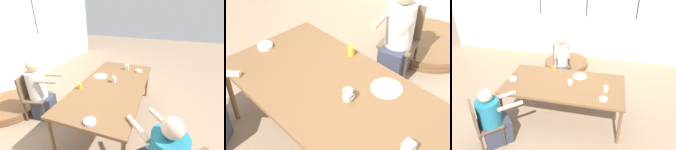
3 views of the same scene
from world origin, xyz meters
TOP-DOWN VIEW (x-y plane):
  - ground_plane at (0.00, 0.00)m, footprint 16.00×16.00m
  - dining_table at (0.00, 0.00)m, footprint 2.12×1.07m
  - chair_for_woman_green_shirt at (-0.40, 1.42)m, footprint 0.49×0.49m
  - person_woman_green_shirt at (-0.36, 1.26)m, footprint 0.45×0.62m
  - coffee_mug at (0.11, 0.00)m, footprint 0.08×0.08m
  - juice_glass at (-0.30, 0.45)m, footprint 0.06×0.06m
  - milk_carton_small at (0.74, -0.07)m, footprint 0.07×0.07m
  - bowl_cereal at (-0.95, -0.07)m, footprint 0.14×0.14m
  - plate_tortillas at (0.24, 0.32)m, footprint 0.26×0.26m
  - folded_table_stack at (-0.41, 2.05)m, footprint 1.17×1.17m

SIDE VIEW (x-z plane):
  - ground_plane at x=0.00m, z-range 0.00..0.00m
  - folded_table_stack at x=-0.41m, z-range 0.00..0.15m
  - chair_for_woman_green_shirt at x=-0.40m, z-range 0.08..0.92m
  - person_woman_green_shirt at x=-0.36m, z-range -0.05..1.08m
  - dining_table at x=0.00m, z-range 0.32..1.04m
  - plate_tortillas at x=0.24m, z-range 0.72..0.73m
  - bowl_cereal at x=-0.95m, z-range 0.72..0.76m
  - juice_glass at x=-0.30m, z-range 0.72..0.81m
  - milk_carton_small at x=0.74m, z-range 0.72..0.82m
  - coffee_mug at x=0.11m, z-range 0.72..0.82m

